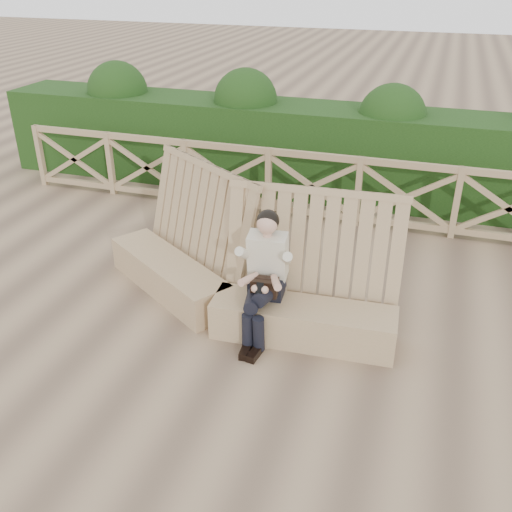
% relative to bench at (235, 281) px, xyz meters
% --- Properties ---
extents(ground, '(60.00, 60.00, 0.00)m').
position_rel_bench_xyz_m(ground, '(0.24, -0.65, -0.39)').
color(ground, brown).
rests_on(ground, ground).
extents(bench, '(3.80, 1.74, 1.56)m').
position_rel_bench_xyz_m(bench, '(0.00, 0.00, 0.00)').
color(bench, '#988257').
rests_on(bench, ground).
extents(woman, '(0.44, 0.90, 1.43)m').
position_rel_bench_xyz_m(woman, '(0.45, -0.32, 0.36)').
color(woman, black).
rests_on(woman, ground).
extents(guardrail, '(10.10, 0.09, 1.10)m').
position_rel_bench_xyz_m(guardrail, '(0.24, 2.85, 0.16)').
color(guardrail, '#9B845A').
rests_on(guardrail, ground).
extents(hedge, '(12.00, 1.20, 1.50)m').
position_rel_bench_xyz_m(hedge, '(0.24, 4.05, 0.36)').
color(hedge, black).
rests_on(hedge, ground).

